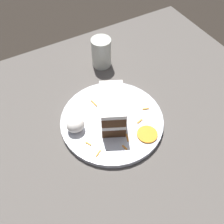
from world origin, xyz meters
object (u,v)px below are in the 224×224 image
Objects in this scene: cake_slice at (112,109)px; cream_dollop at (76,125)px; plate at (112,121)px; drinking_glass at (101,54)px; orange_garnish at (147,134)px.

cream_dollop is at bearing -163.76° from cake_slice.
cream_dollop is at bearing -9.05° from plate.
drinking_glass is at bearing 94.39° from cake_slice.
cream_dollop reaches higher than orange_garnish.
cream_dollop is (0.10, -0.02, 0.03)m from plate.
drinking_glass reaches higher than orange_garnish.
plate is 0.25m from drinking_glass.
orange_garnish is 0.55× the size of drinking_glass.
cream_dollop is 0.49× the size of drinking_glass.
cream_dollop is 0.19m from orange_garnish.
orange_garnish reaches higher than plate.
cream_dollop is (0.10, -0.02, -0.02)m from cake_slice.
drinking_glass is (-0.09, -0.24, 0.04)m from plate.
cake_slice is at bearing 170.94° from cream_dollop.
drinking_glass is (-0.19, -0.22, 0.01)m from cream_dollop.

